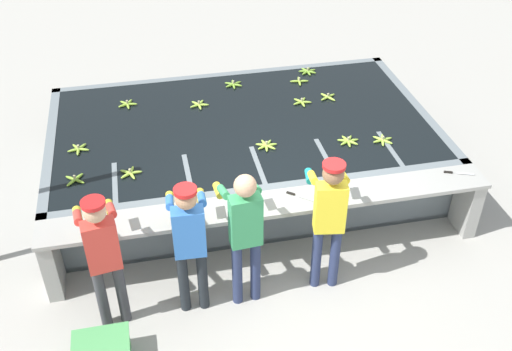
{
  "coord_description": "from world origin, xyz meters",
  "views": [
    {
      "loc": [
        -1.26,
        -4.79,
        4.98
      ],
      "look_at": [
        0.0,
        1.08,
        0.58
      ],
      "focal_mm": 42.0,
      "sensor_mm": 36.0,
      "label": 1
    }
  ],
  "objects_px": {
    "banana_bunch_floating_11": "(302,102)",
    "knife_1": "(296,195)",
    "worker_3": "(329,213)",
    "banana_bunch_floating_1": "(348,141)",
    "knife_0": "(454,173)",
    "banana_bunch_floating_6": "(383,140)",
    "banana_bunch_floating_4": "(308,71)",
    "banana_bunch_floating_10": "(266,145)",
    "banana_bunch_floating_2": "(233,84)",
    "banana_bunch_floating_12": "(199,105)",
    "worker_1": "(189,237)",
    "worker_2": "(245,228)",
    "banana_bunch_floating_9": "(328,97)",
    "banana_bunch_floating_5": "(79,149)",
    "banana_bunch_floating_8": "(127,104)",
    "banana_bunch_floating_0": "(75,180)",
    "worker_0": "(103,251)",
    "banana_bunch_floating_3": "(299,81)",
    "banana_bunch_floating_7": "(130,173)"
  },
  "relations": [
    {
      "from": "banana_bunch_floating_7",
      "to": "banana_bunch_floating_10",
      "type": "height_order",
      "value": "same"
    },
    {
      "from": "worker_2",
      "to": "banana_bunch_floating_7",
      "type": "bearing_deg",
      "value": 127.6
    },
    {
      "from": "knife_1",
      "to": "banana_bunch_floating_4",
      "type": "bearing_deg",
      "value": 71.63
    },
    {
      "from": "banana_bunch_floating_1",
      "to": "knife_0",
      "type": "xyz_separation_m",
      "value": [
        1.0,
        -0.91,
        -0.01
      ]
    },
    {
      "from": "banana_bunch_floating_9",
      "to": "banana_bunch_floating_5",
      "type": "bearing_deg",
      "value": -169.7
    },
    {
      "from": "banana_bunch_floating_0",
      "to": "banana_bunch_floating_1",
      "type": "relative_size",
      "value": 0.85
    },
    {
      "from": "banana_bunch_floating_4",
      "to": "knife_1",
      "type": "distance_m",
      "value": 3.1
    },
    {
      "from": "banana_bunch_floating_10",
      "to": "worker_1",
      "type": "bearing_deg",
      "value": -125.14
    },
    {
      "from": "banana_bunch_floating_2",
      "to": "banana_bunch_floating_12",
      "type": "bearing_deg",
      "value": -139.43
    },
    {
      "from": "banana_bunch_floating_11",
      "to": "banana_bunch_floating_12",
      "type": "height_order",
      "value": "same"
    },
    {
      "from": "banana_bunch_floating_8",
      "to": "banana_bunch_floating_12",
      "type": "xyz_separation_m",
      "value": [
        0.98,
        -0.22,
        0.0
      ]
    },
    {
      "from": "worker_1",
      "to": "worker_2",
      "type": "distance_m",
      "value": 0.56
    },
    {
      "from": "worker_1",
      "to": "banana_bunch_floating_2",
      "type": "relative_size",
      "value": 5.71
    },
    {
      "from": "worker_3",
      "to": "banana_bunch_floating_4",
      "type": "xyz_separation_m",
      "value": [
        0.79,
        3.51,
        -0.17
      ]
    },
    {
      "from": "banana_bunch_floating_10",
      "to": "worker_3",
      "type": "bearing_deg",
      "value": -79.84
    },
    {
      "from": "worker_0",
      "to": "worker_1",
      "type": "height_order",
      "value": "worker_0"
    },
    {
      "from": "banana_bunch_floating_8",
      "to": "banana_bunch_floating_11",
      "type": "distance_m",
      "value": 2.45
    },
    {
      "from": "banana_bunch_floating_12",
      "to": "knife_1",
      "type": "xyz_separation_m",
      "value": [
        0.8,
        -2.26,
        -0.01
      ]
    },
    {
      "from": "banana_bunch_floating_3",
      "to": "knife_1",
      "type": "xyz_separation_m",
      "value": [
        -0.76,
        -2.65,
        -0.01
      ]
    },
    {
      "from": "worker_2",
      "to": "banana_bunch_floating_3",
      "type": "bearing_deg",
      "value": 65.69
    },
    {
      "from": "banana_bunch_floating_7",
      "to": "banana_bunch_floating_11",
      "type": "distance_m",
      "value": 2.73
    },
    {
      "from": "banana_bunch_floating_4",
      "to": "banana_bunch_floating_10",
      "type": "relative_size",
      "value": 1.0
    },
    {
      "from": "banana_bunch_floating_1",
      "to": "banana_bunch_floating_6",
      "type": "bearing_deg",
      "value": -9.19
    },
    {
      "from": "banana_bunch_floating_8",
      "to": "knife_1",
      "type": "xyz_separation_m",
      "value": [
        1.78,
        -2.49,
        -0.01
      ]
    },
    {
      "from": "banana_bunch_floating_0",
      "to": "banana_bunch_floating_4",
      "type": "bearing_deg",
      "value": 31.88
    },
    {
      "from": "banana_bunch_floating_0",
      "to": "banana_bunch_floating_2",
      "type": "relative_size",
      "value": 0.85
    },
    {
      "from": "worker_0",
      "to": "banana_bunch_floating_0",
      "type": "xyz_separation_m",
      "value": [
        -0.33,
        1.45,
        -0.14
      ]
    },
    {
      "from": "worker_3",
      "to": "knife_0",
      "type": "bearing_deg",
      "value": 18.84
    },
    {
      "from": "banana_bunch_floating_11",
      "to": "knife_1",
      "type": "xyz_separation_m",
      "value": [
        -0.63,
        -2.03,
        -0.01
      ]
    },
    {
      "from": "worker_3",
      "to": "banana_bunch_floating_10",
      "type": "distance_m",
      "value": 1.66
    },
    {
      "from": "banana_bunch_floating_0",
      "to": "knife_0",
      "type": "height_order",
      "value": "banana_bunch_floating_0"
    },
    {
      "from": "banana_bunch_floating_1",
      "to": "banana_bunch_floating_2",
      "type": "bearing_deg",
      "value": 122.3
    },
    {
      "from": "worker_2",
      "to": "banana_bunch_floating_11",
      "type": "bearing_deg",
      "value": 63.14
    },
    {
      "from": "banana_bunch_floating_3",
      "to": "banana_bunch_floating_5",
      "type": "distance_m",
      "value": 3.39
    },
    {
      "from": "worker_0",
      "to": "worker_3",
      "type": "relative_size",
      "value": 0.98
    },
    {
      "from": "banana_bunch_floating_5",
      "to": "knife_0",
      "type": "distance_m",
      "value": 4.59
    },
    {
      "from": "worker_2",
      "to": "banana_bunch_floating_3",
      "type": "distance_m",
      "value": 3.58
    },
    {
      "from": "banana_bunch_floating_5",
      "to": "banana_bunch_floating_11",
      "type": "height_order",
      "value": "same"
    },
    {
      "from": "banana_bunch_floating_5",
      "to": "banana_bunch_floating_4",
      "type": "bearing_deg",
      "value": 23.5
    },
    {
      "from": "banana_bunch_floating_3",
      "to": "knife_1",
      "type": "bearing_deg",
      "value": -106.07
    },
    {
      "from": "banana_bunch_floating_4",
      "to": "banana_bunch_floating_9",
      "type": "bearing_deg",
      "value": -86.17
    },
    {
      "from": "knife_0",
      "to": "banana_bunch_floating_6",
      "type": "bearing_deg",
      "value": 123.99
    },
    {
      "from": "banana_bunch_floating_6",
      "to": "banana_bunch_floating_9",
      "type": "xyz_separation_m",
      "value": [
        -0.34,
        1.23,
        0.0
      ]
    },
    {
      "from": "worker_3",
      "to": "banana_bunch_floating_1",
      "type": "relative_size",
      "value": 5.89
    },
    {
      "from": "worker_0",
      "to": "banana_bunch_floating_12",
      "type": "distance_m",
      "value": 3.19
    },
    {
      "from": "worker_2",
      "to": "knife_1",
      "type": "bearing_deg",
      "value": 40.77
    },
    {
      "from": "banana_bunch_floating_5",
      "to": "worker_0",
      "type": "bearing_deg",
      "value": -81.83
    },
    {
      "from": "banana_bunch_floating_4",
      "to": "banana_bunch_floating_7",
      "type": "distance_m",
      "value": 3.5
    },
    {
      "from": "banana_bunch_floating_0",
      "to": "banana_bunch_floating_4",
      "type": "relative_size",
      "value": 0.85
    },
    {
      "from": "worker_1",
      "to": "banana_bunch_floating_11",
      "type": "distance_m",
      "value": 3.26
    }
  ]
}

